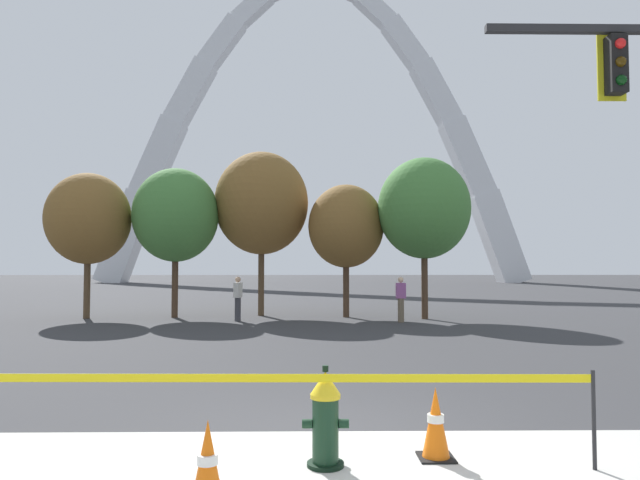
# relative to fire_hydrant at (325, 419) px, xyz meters

# --- Properties ---
(ground_plane) EXTENTS (240.00, 240.00, 0.00)m
(ground_plane) POSITION_rel_fire_hydrant_xyz_m (0.04, 0.77, -0.47)
(ground_plane) COLOR #333335
(fire_hydrant) EXTENTS (0.46, 0.48, 0.99)m
(fire_hydrant) POSITION_rel_fire_hydrant_xyz_m (0.00, 0.00, 0.00)
(fire_hydrant) COLOR black
(fire_hydrant) RESTS_ON ground
(caution_tape_barrier) EXTENTS (6.09, 0.16, 0.96)m
(caution_tape_barrier) POSITION_rel_fire_hydrant_xyz_m (-0.43, -0.08, 0.21)
(caution_tape_barrier) COLOR #232326
(caution_tape_barrier) RESTS_ON ground
(traffic_cone_by_hydrant) EXTENTS (0.36, 0.36, 0.73)m
(traffic_cone_by_hydrant) POSITION_rel_fire_hydrant_xyz_m (-0.98, -0.99, -0.11)
(traffic_cone_by_hydrant) COLOR black
(traffic_cone_by_hydrant) RESTS_ON ground
(traffic_cone_mid_sidewalk) EXTENTS (0.36, 0.36, 0.73)m
(traffic_cone_mid_sidewalk) POSITION_rel_fire_hydrant_xyz_m (1.13, 0.20, -0.11)
(traffic_cone_mid_sidewalk) COLOR black
(traffic_cone_mid_sidewalk) RESTS_ON ground
(monument_arch) EXTENTS (51.60, 3.18, 38.47)m
(monument_arch) POSITION_rel_fire_hydrant_xyz_m (0.04, 62.15, 16.44)
(monument_arch) COLOR silver
(monument_arch) RESTS_ON ground
(tree_far_left) EXTENTS (3.15, 3.15, 5.51)m
(tree_far_left) POSITION_rel_fire_hydrant_xyz_m (-8.64, 15.86, 3.30)
(tree_far_left) COLOR brown
(tree_far_left) RESTS_ON ground
(tree_left_mid) EXTENTS (3.29, 3.29, 5.76)m
(tree_left_mid) POSITION_rel_fire_hydrant_xyz_m (-5.41, 16.20, 3.47)
(tree_left_mid) COLOR #473323
(tree_left_mid) RESTS_ON ground
(tree_center_left) EXTENTS (3.75, 3.75, 6.57)m
(tree_center_left) POSITION_rel_fire_hydrant_xyz_m (-2.17, 17.00, 4.03)
(tree_center_left) COLOR brown
(tree_center_left) RESTS_ON ground
(tree_center_right) EXTENTS (2.94, 2.94, 5.15)m
(tree_center_right) POSITION_rel_fire_hydrant_xyz_m (1.19, 16.28, 3.05)
(tree_center_right) COLOR #473323
(tree_center_right) RESTS_ON ground
(tree_right_mid) EXTENTS (3.46, 3.46, 6.06)m
(tree_right_mid) POSITION_rel_fire_hydrant_xyz_m (4.09, 15.48, 3.68)
(tree_right_mid) COLOR #473323
(tree_right_mid) RESTS_ON ground
(pedestrian_walking_left) EXTENTS (0.30, 0.39, 1.59)m
(pedestrian_walking_left) POSITION_rel_fire_hydrant_xyz_m (-2.80, 14.74, 0.35)
(pedestrian_walking_left) COLOR #38383D
(pedestrian_walking_left) RESTS_ON ground
(pedestrian_standing_center) EXTENTS (0.34, 0.22, 1.59)m
(pedestrian_standing_center) POSITION_rel_fire_hydrant_xyz_m (3.00, 14.26, 0.35)
(pedestrian_standing_center) COLOR brown
(pedestrian_standing_center) RESTS_ON ground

